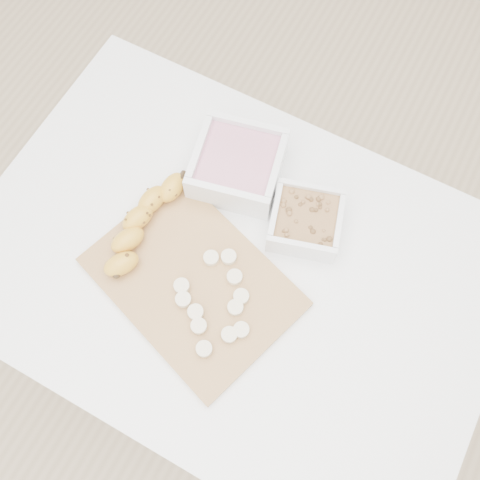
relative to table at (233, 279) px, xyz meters
The scene contains 7 objects.
ground 0.65m from the table, ahead, with size 3.50×3.50×0.00m, color #C6AD89.
table is the anchor object (origin of this frame).
bowl_yogurt 0.23m from the table, 115.38° to the left, with size 0.20×0.20×0.08m.
bowl_granola 0.20m from the table, 57.34° to the left, with size 0.16×0.16×0.06m.
cutting_board 0.13m from the table, 125.23° to the right, with size 0.37×0.26×0.01m, color #B67E49.
banana 0.22m from the table, behind, with size 0.06×0.23×0.04m, color gold, non-canonical shape.
banana_slices 0.15m from the table, 82.37° to the right, with size 0.16×0.20×0.02m.
Camera 1 is at (0.16, -0.27, 1.71)m, focal length 40.00 mm.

